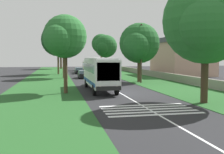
# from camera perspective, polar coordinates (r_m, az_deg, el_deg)

# --- Properties ---
(ground) EXTENTS (160.00, 160.00, 0.00)m
(ground) POSITION_cam_1_polar(r_m,az_deg,el_deg) (28.16, 1.92, -3.54)
(ground) COLOR #262628
(grass_verge_left) EXTENTS (120.00, 8.00, 0.04)m
(grass_verge_left) POSITION_cam_1_polar(r_m,az_deg,el_deg) (42.32, -13.84, -1.01)
(grass_verge_left) COLOR #235623
(grass_verge_left) RESTS_ON ground
(grass_verge_right) EXTENTS (120.00, 8.00, 0.04)m
(grass_verge_right) POSITION_cam_1_polar(r_m,az_deg,el_deg) (44.79, 7.63, -0.63)
(grass_verge_right) COLOR #235623
(grass_verge_right) RESTS_ON ground
(centre_line) EXTENTS (110.00, 0.16, 0.01)m
(centre_line) POSITION_cam_1_polar(r_m,az_deg,el_deg) (42.79, -2.80, -0.85)
(centre_line) COLOR silver
(centre_line) RESTS_ON ground
(coach_bus) EXTENTS (11.16, 2.62, 3.73)m
(coach_bus) POSITION_cam_1_polar(r_m,az_deg,el_deg) (30.61, -2.70, 1.12)
(coach_bus) COLOR white
(coach_bus) RESTS_ON ground
(zebra_crossing) EXTENTS (4.05, 6.80, 0.01)m
(zebra_crossing) POSITION_cam_1_polar(r_m,az_deg,el_deg) (19.86, 7.90, -6.87)
(zebra_crossing) COLOR silver
(zebra_crossing) RESTS_ON ground
(trailing_car_0) EXTENTS (4.30, 1.78, 1.43)m
(trailing_car_0) POSITION_cam_1_polar(r_m,az_deg,el_deg) (48.67, -6.15, 0.53)
(trailing_car_0) COLOR black
(trailing_car_0) RESTS_ON ground
(trailing_car_1) EXTENTS (4.30, 1.78, 1.43)m
(trailing_car_1) POSITION_cam_1_polar(r_m,az_deg,el_deg) (54.35, -2.84, 0.94)
(trailing_car_1) COLOR gray
(trailing_car_1) RESTS_ON ground
(trailing_car_2) EXTENTS (4.30, 1.78, 1.43)m
(trailing_car_2) POSITION_cam_1_polar(r_m,az_deg,el_deg) (61.79, -7.04, 1.32)
(trailing_car_2) COLOR black
(trailing_car_2) RESTS_ON ground
(trailing_minibus_0) EXTENTS (6.00, 2.14, 2.53)m
(trailing_minibus_0) POSITION_cam_1_polar(r_m,az_deg,el_deg) (72.77, -5.26, 2.47)
(trailing_minibus_0) COLOR #BFB299
(trailing_minibus_0) RESTS_ON ground
(roadside_tree_left_0) EXTENTS (6.99, 6.13, 9.83)m
(roadside_tree_left_0) POSITION_cam_1_polar(r_m,az_deg,el_deg) (49.20, -10.42, 7.50)
(roadside_tree_left_0) COLOR brown
(roadside_tree_left_0) RESTS_ON grass_verge_left
(roadside_tree_left_1) EXTENTS (5.65, 4.51, 8.17)m
(roadside_tree_left_1) POSITION_cam_1_polar(r_m,az_deg,el_deg) (28.47, -10.23, 8.18)
(roadside_tree_left_1) COLOR #4C3826
(roadside_tree_left_1) RESTS_ON grass_verge_left
(roadside_tree_left_2) EXTENTS (8.58, 7.29, 11.23)m
(roadside_tree_left_2) POSITION_cam_1_polar(r_m,az_deg,el_deg) (60.57, -11.63, 7.61)
(roadside_tree_left_2) COLOR brown
(roadside_tree_left_2) RESTS_ON grass_verge_left
(roadside_tree_left_3) EXTENTS (8.13, 7.08, 11.85)m
(roadside_tree_left_3) POSITION_cam_1_polar(r_m,az_deg,el_deg) (88.41, -10.98, 7.02)
(roadside_tree_left_3) COLOR #4C3826
(roadside_tree_left_3) RESTS_ON grass_verge_left
(roadside_tree_right_0) EXTENTS (6.76, 6.01, 9.64)m
(roadside_tree_right_0) POSITION_cam_1_polar(r_m,az_deg,el_deg) (71.24, -1.44, 6.45)
(roadside_tree_right_0) COLOR #3D2D1E
(roadside_tree_right_0) RESTS_ON grass_verge_right
(roadside_tree_right_1) EXTENTS (7.92, 7.05, 10.27)m
(roadside_tree_right_1) POSITION_cam_1_polar(r_m,az_deg,el_deg) (23.38, 19.05, 10.91)
(roadside_tree_right_1) COLOR #3D2D1E
(roadside_tree_right_1) RESTS_ON grass_verge_right
(roadside_tree_right_2) EXTENTS (7.39, 6.13, 8.97)m
(roadside_tree_right_2) POSITION_cam_1_polar(r_m,az_deg,el_deg) (41.15, 5.63, 6.96)
(roadside_tree_right_2) COLOR #4C3826
(roadside_tree_right_2) RESTS_ON grass_verge_right
(roadside_tree_right_3) EXTENTS (6.91, 5.73, 10.60)m
(roadside_tree_right_3) POSITION_cam_1_polar(r_m,az_deg,el_deg) (79.49, -2.41, 7.00)
(roadside_tree_right_3) COLOR brown
(roadside_tree_right_3) RESTS_ON grass_verge_right
(utility_pole) EXTENTS (0.24, 1.40, 8.59)m
(utility_pole) POSITION_cam_1_polar(r_m,az_deg,el_deg) (39.51, 6.23, 5.20)
(utility_pole) COLOR #473828
(utility_pole) RESTS_ON grass_verge_right
(roadside_wall) EXTENTS (70.00, 0.40, 1.14)m
(roadside_wall) POSITION_cam_1_polar(r_m,az_deg,el_deg) (50.59, 9.40, 0.58)
(roadside_wall) COLOR gray
(roadside_wall) RESTS_ON grass_verge_right
(roadside_building) EXTENTS (13.83, 9.78, 7.77)m
(roadside_building) POSITION_cam_1_polar(r_m,az_deg,el_deg) (58.75, 14.58, 4.25)
(roadside_building) COLOR tan
(roadside_building) RESTS_ON ground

